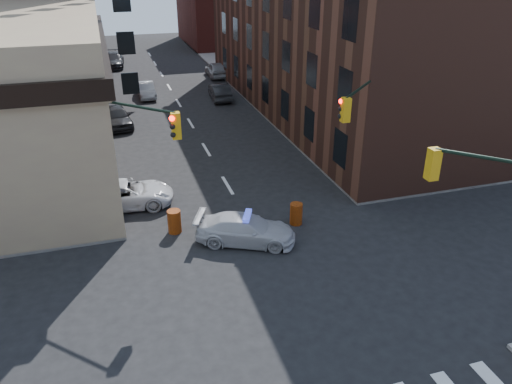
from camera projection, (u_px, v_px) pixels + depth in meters
ground at (287, 285)px, 20.26m from camera, size 140.00×140.00×0.00m
sidewalk_ne at (382, 74)px, 54.43m from camera, size 34.00×54.50×0.15m
commercial_row_ne at (345, 23)px, 39.96m from camera, size 14.00×34.00×14.00m
signal_pole_nw at (119, 155)px, 21.42m from camera, size 3.58×3.67×8.00m
signal_pole_ne at (363, 129)px, 24.50m from camera, size 3.67×3.58×8.00m
tree_ne_near at (266, 63)px, 43.07m from camera, size 3.00×3.00×4.85m
tree_ne_far at (241, 47)px, 49.95m from camera, size 3.00×3.00×4.85m
police_car at (246, 229)px, 22.99m from camera, size 4.97×3.59×1.34m
pickup at (125, 194)px, 26.23m from camera, size 5.29×2.80×1.42m
parked_car_wnear at (117, 116)px, 38.19m from camera, size 2.44×4.82×1.57m
parked_car_wfar at (146, 90)px, 45.82m from camera, size 1.49×4.13×1.35m
parked_car_wdeep at (113, 60)px, 57.65m from camera, size 2.68×5.75×1.63m
parked_car_enear at (220, 92)px, 45.11m from camera, size 1.81×4.51×1.46m
parked_car_efar at (216, 69)px, 53.19m from camera, size 1.98×4.70×1.59m
pedestrian_a at (61, 225)px, 22.69m from camera, size 0.68×0.51×1.68m
pedestrian_c at (38, 200)px, 24.72m from camera, size 1.17×0.61×1.91m
barrel_road at (296, 214)px, 24.60m from camera, size 0.79×0.79×1.10m
barrel_bank at (174, 221)px, 23.86m from camera, size 0.84×0.84×1.15m
barricade_nw_a at (82, 211)px, 24.81m from camera, size 1.17×0.65×0.85m
barricade_nw_b at (41, 229)px, 23.15m from camera, size 1.28×0.84×0.88m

